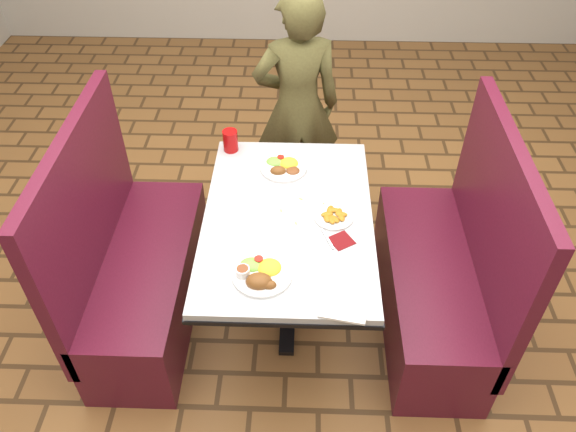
{
  "coord_description": "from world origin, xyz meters",
  "views": [
    {
      "loc": [
        0.07,
        -1.96,
        2.55
      ],
      "look_at": [
        0.0,
        0.0,
        0.75
      ],
      "focal_mm": 35.0,
      "sensor_mm": 36.0,
      "label": 1
    }
  ],
  "objects_px": {
    "booth_bench_left": "(137,271)",
    "far_dinner_plate": "(284,165)",
    "dining_table": "(288,231)",
    "diner_person": "(297,107)",
    "booth_bench_right": "(441,279)",
    "red_tumbler": "(230,141)",
    "plantain_plate": "(334,216)",
    "near_dinner_plate": "(261,272)"
  },
  "relations": [
    {
      "from": "diner_person",
      "to": "booth_bench_right",
      "type": "bearing_deg",
      "value": 117.63
    },
    {
      "from": "booth_bench_right",
      "to": "plantain_plate",
      "type": "relative_size",
      "value": 6.45
    },
    {
      "from": "booth_bench_right",
      "to": "red_tumbler",
      "type": "xyz_separation_m",
      "value": [
        -1.13,
        0.52,
        0.48
      ]
    },
    {
      "from": "near_dinner_plate",
      "to": "far_dinner_plate",
      "type": "height_order",
      "value": "near_dinner_plate"
    },
    {
      "from": "booth_bench_left",
      "to": "far_dinner_plate",
      "type": "bearing_deg",
      "value": 25.76
    },
    {
      "from": "diner_person",
      "to": "red_tumbler",
      "type": "xyz_separation_m",
      "value": [
        -0.35,
        -0.48,
        0.08
      ]
    },
    {
      "from": "dining_table",
      "to": "diner_person",
      "type": "height_order",
      "value": "diner_person"
    },
    {
      "from": "dining_table",
      "to": "far_dinner_plate",
      "type": "xyz_separation_m",
      "value": [
        -0.03,
        0.37,
        0.12
      ]
    },
    {
      "from": "plantain_plate",
      "to": "booth_bench_right",
      "type": "bearing_deg",
      "value": 0.63
    },
    {
      "from": "plantain_plate",
      "to": "near_dinner_plate",
      "type": "bearing_deg",
      "value": -130.13
    },
    {
      "from": "booth_bench_right",
      "to": "red_tumbler",
      "type": "distance_m",
      "value": 1.33
    },
    {
      "from": "booth_bench_right",
      "to": "plantain_plate",
      "type": "bearing_deg",
      "value": -179.37
    },
    {
      "from": "dining_table",
      "to": "near_dinner_plate",
      "type": "xyz_separation_m",
      "value": [
        -0.1,
        -0.38,
        0.12
      ]
    },
    {
      "from": "plantain_plate",
      "to": "red_tumbler",
      "type": "height_order",
      "value": "red_tumbler"
    },
    {
      "from": "near_dinner_plate",
      "to": "plantain_plate",
      "type": "relative_size",
      "value": 1.38
    },
    {
      "from": "dining_table",
      "to": "red_tumbler",
      "type": "bearing_deg",
      "value": 122.01
    },
    {
      "from": "plantain_plate",
      "to": "red_tumbler",
      "type": "relative_size",
      "value": 1.55
    },
    {
      "from": "near_dinner_plate",
      "to": "far_dinner_plate",
      "type": "bearing_deg",
      "value": 84.9
    },
    {
      "from": "far_dinner_plate",
      "to": "red_tumbler",
      "type": "xyz_separation_m",
      "value": [
        -0.29,
        0.16,
        0.04
      ]
    },
    {
      "from": "diner_person",
      "to": "plantain_plate",
      "type": "height_order",
      "value": "diner_person"
    },
    {
      "from": "booth_bench_right",
      "to": "red_tumbler",
      "type": "relative_size",
      "value": 9.99
    },
    {
      "from": "booth_bench_left",
      "to": "far_dinner_plate",
      "type": "xyz_separation_m",
      "value": [
        0.76,
        0.37,
        0.44
      ]
    },
    {
      "from": "dining_table",
      "to": "plantain_plate",
      "type": "bearing_deg",
      "value": -1.69
    },
    {
      "from": "dining_table",
      "to": "diner_person",
      "type": "bearing_deg",
      "value": 88.76
    },
    {
      "from": "booth_bench_right",
      "to": "near_dinner_plate",
      "type": "height_order",
      "value": "booth_bench_right"
    },
    {
      "from": "red_tumbler",
      "to": "dining_table",
      "type": "bearing_deg",
      "value": -57.99
    },
    {
      "from": "diner_person",
      "to": "booth_bench_left",
      "type": "bearing_deg",
      "value": 40.48
    },
    {
      "from": "dining_table",
      "to": "far_dinner_plate",
      "type": "bearing_deg",
      "value": 95.41
    },
    {
      "from": "dining_table",
      "to": "booth_bench_right",
      "type": "distance_m",
      "value": 0.86
    },
    {
      "from": "booth_bench_right",
      "to": "dining_table",
      "type": "bearing_deg",
      "value": 180.0
    },
    {
      "from": "plantain_plate",
      "to": "red_tumbler",
      "type": "distance_m",
      "value": 0.76
    },
    {
      "from": "booth_bench_left",
      "to": "diner_person",
      "type": "xyz_separation_m",
      "value": [
        0.82,
        1.0,
        0.4
      ]
    },
    {
      "from": "booth_bench_left",
      "to": "booth_bench_right",
      "type": "xyz_separation_m",
      "value": [
        1.6,
        0.0,
        0.0
      ]
    },
    {
      "from": "booth_bench_right",
      "to": "plantain_plate",
      "type": "xyz_separation_m",
      "value": [
        -0.58,
        -0.01,
        0.43
      ]
    },
    {
      "from": "plantain_plate",
      "to": "dining_table",
      "type": "bearing_deg",
      "value": 178.31
    },
    {
      "from": "near_dinner_plate",
      "to": "plantain_plate",
      "type": "xyz_separation_m",
      "value": [
        0.32,
        0.38,
        -0.02
      ]
    },
    {
      "from": "booth_bench_right",
      "to": "far_dinner_plate",
      "type": "height_order",
      "value": "booth_bench_right"
    },
    {
      "from": "far_dinner_plate",
      "to": "plantain_plate",
      "type": "bearing_deg",
      "value": -56.23
    },
    {
      "from": "booth_bench_left",
      "to": "near_dinner_plate",
      "type": "xyz_separation_m",
      "value": [
        0.7,
        -0.38,
        0.45
      ]
    },
    {
      "from": "booth_bench_right",
      "to": "diner_person",
      "type": "distance_m",
      "value": 1.33
    },
    {
      "from": "dining_table",
      "to": "diner_person",
      "type": "relative_size",
      "value": 0.83
    },
    {
      "from": "booth_bench_left",
      "to": "red_tumbler",
      "type": "bearing_deg",
      "value": 48.13
    }
  ]
}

